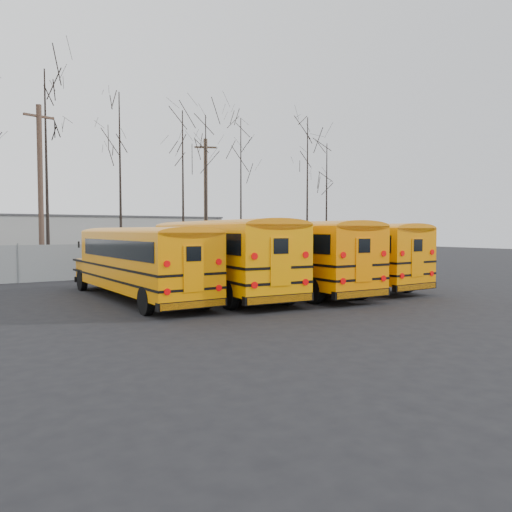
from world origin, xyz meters
TOP-DOWN VIEW (x-y plane):
  - ground at (0.00, 0.00)m, footprint 120.00×120.00m
  - fence at (0.00, 12.00)m, footprint 40.00×0.04m
  - distant_building at (2.00, 32.00)m, footprint 22.00×8.00m
  - bus_a at (-4.84, 2.15)m, footprint 2.58×10.60m
  - bus_b at (-1.50, 1.92)m, footprint 3.57×11.81m
  - bus_c at (1.67, 1.39)m, footprint 3.03×11.56m
  - bus_d at (4.86, 1.77)m, footprint 2.96×11.26m
  - utility_pole_left at (-6.21, 15.69)m, footprint 1.81×0.56m
  - utility_pole_right at (7.22, 20.18)m, footprint 1.71×0.88m
  - tree_1 at (-5.55, 17.37)m, footprint 0.26×0.26m
  - tree_2 at (-1.04, 16.59)m, footprint 0.26×0.26m
  - tree_3 at (2.30, 13.81)m, footprint 0.26×0.26m
  - tree_4 at (5.88, 17.50)m, footprint 0.26×0.26m
  - tree_5 at (9.24, 17.91)m, footprint 0.26×0.26m
  - tree_6 at (13.37, 14.52)m, footprint 0.26×0.26m
  - tree_7 at (17.34, 16.80)m, footprint 0.26×0.26m

SIDE VIEW (x-z plane):
  - ground at x=0.00m, z-range 0.00..0.00m
  - fence at x=0.00m, z-range 0.00..2.00m
  - bus_a at x=-4.84m, z-range 0.25..3.21m
  - bus_d at x=4.86m, z-range 0.27..3.40m
  - bus_c at x=1.67m, z-range 0.27..3.48m
  - bus_b at x=-1.50m, z-range 0.28..3.54m
  - distant_building at x=2.00m, z-range 0.00..4.00m
  - tree_7 at x=17.34m, z-range 0.00..10.35m
  - utility_pole_right at x=7.22m, z-range 0.14..10.40m
  - utility_pole_left at x=-6.21m, z-range 0.14..10.44m
  - tree_3 at x=2.30m, z-range 0.00..10.68m
  - tree_4 at x=5.88m, z-range 0.00..11.52m
  - tree_6 at x=13.37m, z-range 0.00..11.69m
  - tree_5 at x=9.24m, z-range 0.00..11.78m
  - tree_2 at x=-1.04m, z-range 0.00..12.02m
  - tree_1 at x=-5.55m, z-range 0.00..12.97m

